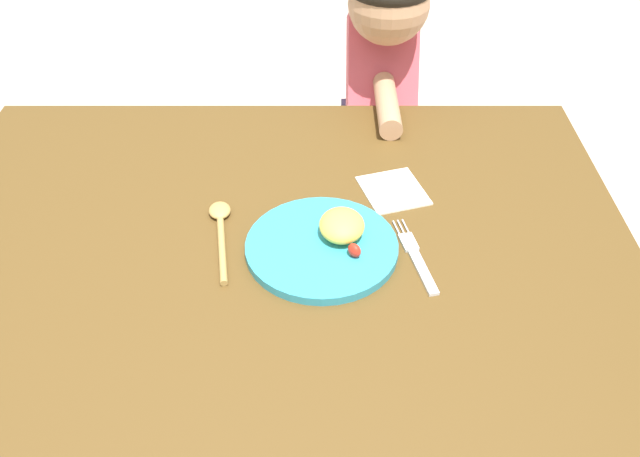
% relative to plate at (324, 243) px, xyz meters
% --- Properties ---
extents(dining_table, '(1.30, 0.97, 0.75)m').
position_rel_plate_xyz_m(dining_table, '(-0.10, 0.02, -0.15)').
color(dining_table, '#523919').
rests_on(dining_table, ground_plane).
extents(plate, '(0.27, 0.27, 0.06)m').
position_rel_plate_xyz_m(plate, '(0.00, 0.00, 0.00)').
color(plate, teal).
rests_on(plate, dining_table).
extents(fork, '(0.06, 0.20, 0.01)m').
position_rel_plate_xyz_m(fork, '(0.16, -0.03, -0.01)').
color(fork, silver).
rests_on(fork, dining_table).
extents(spoon, '(0.06, 0.22, 0.02)m').
position_rel_plate_xyz_m(spoon, '(-0.19, 0.05, -0.01)').
color(spoon, '#AE8A49').
rests_on(spoon, dining_table).
extents(person, '(0.19, 0.44, 1.06)m').
position_rel_plate_xyz_m(person, '(0.14, 0.66, -0.17)').
color(person, '#473C5F').
rests_on(person, ground_plane).
extents(napkin, '(0.15, 0.15, 0.00)m').
position_rel_plate_xyz_m(napkin, '(0.13, 0.17, -0.01)').
color(napkin, white).
rests_on(napkin, dining_table).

